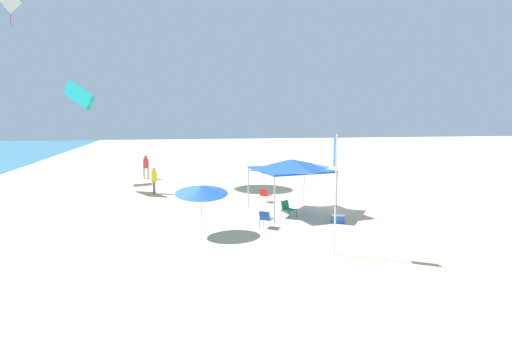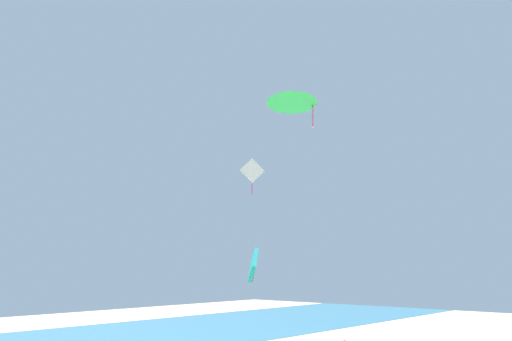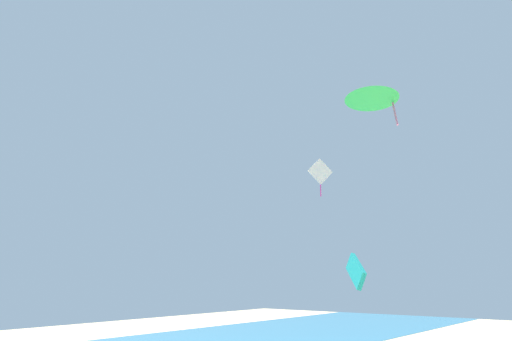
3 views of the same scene
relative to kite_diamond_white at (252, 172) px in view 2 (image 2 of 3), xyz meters
The scene contains 3 objects.
kite_diamond_white is the anchor object (origin of this frame).
kite_parafoil_teal 11.91m from the kite_diamond_white, 138.04° to the right, with size 2.72×2.53×2.10m.
kite_delta_green 7.01m from the kite_diamond_white, 104.06° to the right, with size 5.22×5.20×3.09m.
Camera 2 is at (-17.25, -7.65, 6.24)m, focal length 37.77 mm.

